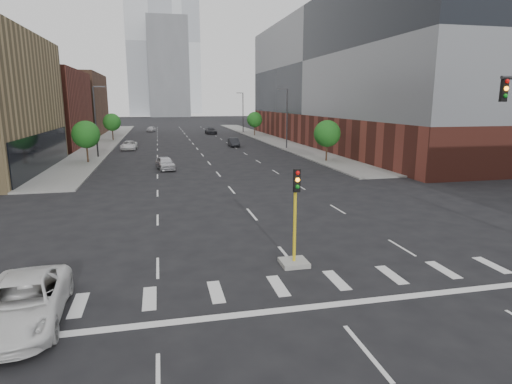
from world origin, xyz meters
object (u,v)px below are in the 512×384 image
object	(u,v)px
median_traffic_signal	(295,245)
car_distant	(151,129)
car_near_left	(165,163)
car_far_left	(129,145)
car_deep_right	(211,131)
car_mid_right	(234,142)
parked_minivan	(23,303)

from	to	relation	value
median_traffic_signal	car_distant	xyz separation A→B (m)	(-7.43, 88.24, -0.29)
car_near_left	car_far_left	bearing A→B (deg)	94.50
median_traffic_signal	car_far_left	distance (m)	50.87
car_deep_right	median_traffic_signal	bearing A→B (deg)	-98.56
car_mid_right	parked_minivan	xyz separation A→B (m)	(-16.37, -53.91, 0.07)
car_mid_right	parked_minivan	size ratio (longest dim) A/B	0.77
car_distant	parked_minivan	bearing A→B (deg)	-81.94
car_far_left	parked_minivan	xyz separation A→B (m)	(-0.15, -52.82, 0.09)
median_traffic_signal	car_distant	distance (m)	88.55
car_mid_right	car_far_left	bearing A→B (deg)	-174.84
car_mid_right	car_deep_right	world-z (taller)	car_deep_right
car_mid_right	car_near_left	bearing A→B (deg)	-115.91
car_distant	parked_minivan	world-z (taller)	parked_minivan
car_mid_right	car_distant	xyz separation A→B (m)	(-13.50, 37.30, -0.01)
car_near_left	car_deep_right	size ratio (longest dim) A/B	0.84
car_deep_right	parked_minivan	bearing A→B (deg)	-105.56
car_near_left	car_mid_right	world-z (taller)	car_near_left
car_near_left	car_deep_right	distance (m)	50.14
parked_minivan	car_distant	bearing A→B (deg)	84.97
car_far_left	car_deep_right	bearing A→B (deg)	63.05
median_traffic_signal	car_deep_right	bearing A→B (deg)	85.89
car_mid_right	car_deep_right	distance (m)	27.15
car_near_left	car_distant	distance (m)	59.17
median_traffic_signal	parked_minivan	size ratio (longest dim) A/B	0.81
median_traffic_signal	car_deep_right	distance (m)	78.29
car_far_left	car_distant	bearing A→B (deg)	88.16
car_distant	parked_minivan	xyz separation A→B (m)	(-2.87, -91.20, 0.07)
median_traffic_signal	car_distant	size ratio (longest dim) A/B	1.11
car_near_left	car_far_left	size ratio (longest dim) A/B	0.88
car_far_left	parked_minivan	bearing A→B (deg)	-87.95
car_far_left	parked_minivan	world-z (taller)	parked_minivan
car_distant	car_mid_right	bearing A→B (deg)	-60.24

